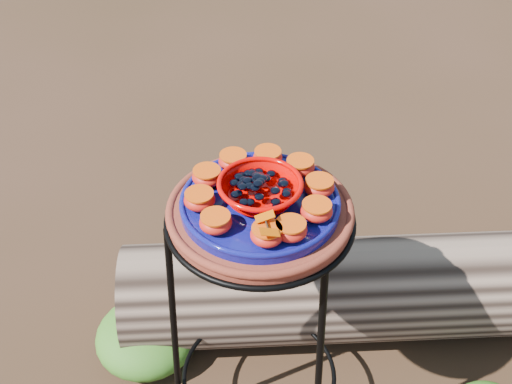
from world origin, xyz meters
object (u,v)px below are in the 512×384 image
(plant_stand, at_px, (259,325))
(cobalt_plate, at_px, (260,204))
(red_bowl, at_px, (260,191))
(driftwood_log, at_px, (406,287))
(terracotta_saucer, at_px, (260,213))

(plant_stand, relative_size, cobalt_plate, 2.13)
(plant_stand, xyz_separation_m, red_bowl, (0.00, 0.00, 0.43))
(driftwood_log, bearing_deg, plant_stand, -125.65)
(terracotta_saucer, xyz_separation_m, red_bowl, (0.00, 0.00, 0.06))
(plant_stand, relative_size, driftwood_log, 0.42)
(terracotta_saucer, relative_size, driftwood_log, 0.23)
(terracotta_saucer, height_order, driftwood_log, terracotta_saucer)
(cobalt_plate, xyz_separation_m, red_bowl, (0.00, 0.00, 0.03))
(plant_stand, distance_m, cobalt_plate, 0.39)
(cobalt_plate, bearing_deg, plant_stand, 0.00)
(red_bowl, xyz_separation_m, driftwood_log, (0.31, 0.43, -0.62))
(plant_stand, distance_m, driftwood_log, 0.57)
(cobalt_plate, relative_size, driftwood_log, 0.20)
(plant_stand, xyz_separation_m, cobalt_plate, (0.00, 0.00, 0.39))
(red_bowl, distance_m, driftwood_log, 0.82)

